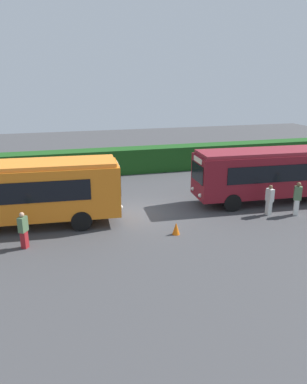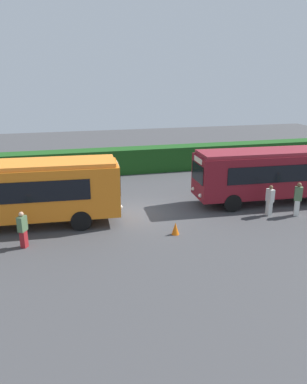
% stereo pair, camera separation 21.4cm
% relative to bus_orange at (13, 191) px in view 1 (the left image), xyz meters
% --- Properties ---
extents(ground_plane, '(64.00, 64.00, 0.00)m').
position_rel_bus_orange_xyz_m(ground_plane, '(6.09, 0.43, -1.87)').
color(ground_plane, '#424244').
extents(bus_orange, '(10.46, 3.04, 3.25)m').
position_rel_bus_orange_xyz_m(bus_orange, '(0.00, 0.00, 0.00)').
color(bus_orange, orange).
rests_on(bus_orange, ground_plane).
extents(bus_maroon, '(9.13, 2.78, 3.14)m').
position_rel_bus_orange_xyz_m(bus_maroon, '(14.16, 0.22, -0.06)').
color(bus_maroon, maroon).
rests_on(bus_maroon, ground_plane).
extents(person_left, '(0.44, 0.50, 1.66)m').
position_rel_bus_orange_xyz_m(person_left, '(0.53, -2.60, -1.00)').
color(person_left, maroon).
rests_on(person_left, ground_plane).
extents(person_center, '(0.31, 0.46, 1.68)m').
position_rel_bus_orange_xyz_m(person_center, '(13.01, -1.74, -0.99)').
color(person_center, silver).
rests_on(person_center, ground_plane).
extents(person_right, '(0.44, 0.48, 1.68)m').
position_rel_bus_orange_xyz_m(person_right, '(14.27, 3.02, -0.99)').
color(person_right, '#334C8C').
rests_on(person_right, ground_plane).
extents(person_far, '(0.47, 0.41, 1.83)m').
position_rel_bus_orange_xyz_m(person_far, '(14.44, -2.13, -0.89)').
color(person_far, silver).
rests_on(person_far, ground_plane).
extents(hedge_row, '(44.00, 1.66, 1.87)m').
position_rel_bus_orange_xyz_m(hedge_row, '(6.09, 9.27, -0.93)').
color(hedge_row, '#1A4C19').
rests_on(hedge_row, ground_plane).
extents(traffic_cone, '(0.36, 0.36, 0.60)m').
position_rel_bus_orange_xyz_m(traffic_cone, '(7.38, -2.92, -1.57)').
color(traffic_cone, orange).
rests_on(traffic_cone, ground_plane).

